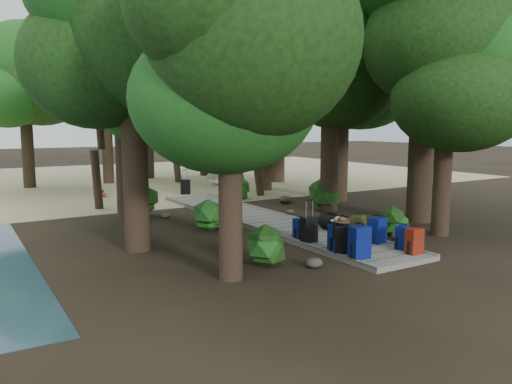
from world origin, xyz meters
TOP-DOWN VIEW (x-y plane):
  - ground at (0.00, 0.00)m, footprint 120.00×120.00m
  - sand_beach at (0.00, 16.00)m, footprint 40.00×22.00m
  - boardwalk at (0.00, 1.00)m, footprint 2.00×12.00m
  - backpack_left_a at (-0.75, -4.20)m, footprint 0.45×0.33m
  - backpack_left_b at (-0.77, -3.61)m, footprint 0.47×0.41m
  - backpack_left_c at (-0.74, -3.42)m, footprint 0.42×0.33m
  - backpack_left_d at (-0.61, -1.82)m, footprint 0.38×0.27m
  - backpack_right_a at (0.63, -4.55)m, footprint 0.37×0.27m
  - backpack_right_b at (0.75, -4.07)m, footprint 0.42×0.36m
  - backpack_right_c at (0.70, -3.30)m, footprint 0.47×0.38m
  - backpack_right_d at (0.80, -2.48)m, footprint 0.49×0.42m
  - duffel_right_khaki at (0.81, -1.93)m, footprint 0.51×0.70m
  - duffel_right_black at (0.74, -1.50)m, footprint 0.53×0.76m
  - suitcase_on_boardwalk at (-0.75, -2.35)m, footprint 0.42×0.24m
  - lone_suitcase_on_sand at (0.41, 8.20)m, footprint 0.46×0.33m
  - hat_brown at (-0.73, -3.55)m, footprint 0.39×0.39m
  - hat_white at (-0.72, -3.41)m, footprint 0.34×0.34m
  - kayak at (-3.00, 9.68)m, footprint 1.02×2.85m
  - sun_lounger at (3.29, 10.52)m, footprint 0.73×1.93m
  - tree_right_a at (3.23, -3.21)m, footprint 4.26×4.26m
  - tree_right_b at (4.35, -1.49)m, footprint 6.28×6.28m
  - tree_right_c at (3.15, 1.58)m, footprint 5.23×5.23m
  - tree_right_d at (5.14, 3.33)m, footprint 5.65×5.65m
  - tree_right_e at (4.25, 7.64)m, footprint 5.61×5.61m
  - tree_right_f at (6.69, 10.16)m, footprint 6.22×6.22m
  - tree_left_a at (-3.76, -3.68)m, footprint 4.08×4.08m
  - tree_left_b at (-4.61, -0.40)m, footprint 4.93×4.93m
  - tree_left_c at (-3.68, 3.56)m, footprint 4.73×4.73m
  - tree_back_a at (-1.33, 14.36)m, footprint 4.66×4.66m
  - tree_back_b at (1.34, 15.73)m, footprint 5.60×5.60m
  - tree_back_c at (4.89, 15.37)m, footprint 5.62×5.62m
  - tree_back_d at (-5.19, 14.51)m, footprint 4.94×4.94m
  - palm_right_a at (3.20, 6.37)m, footprint 4.52×4.52m
  - palm_right_b at (5.10, 11.61)m, footprint 4.03×4.03m
  - palm_right_c at (2.24, 13.00)m, footprint 4.93×4.93m
  - palm_left_a at (-4.10, 6.27)m, footprint 4.18×4.18m
  - rock_left_a at (-1.81, -3.92)m, footprint 0.40×0.36m
  - rock_left_b at (-2.97, -2.10)m, footprint 0.31×0.28m
  - rock_left_c at (-1.59, 0.47)m, footprint 0.47×0.42m
  - rock_left_d at (-2.43, 3.32)m, footprint 0.31×0.28m
  - rock_right_a at (1.78, -3.06)m, footprint 0.45×0.41m
  - rock_right_b at (2.28, -0.85)m, footprint 0.52×0.46m
  - rock_right_c at (1.59, 1.76)m, footprint 0.28×0.26m
  - rock_right_d at (2.81, 3.82)m, footprint 0.54×0.49m
  - shrub_left_a at (-2.68, -3.33)m, footprint 1.02×1.02m
  - shrub_left_b at (-2.08, 0.56)m, footprint 0.95×0.95m
  - shrub_left_c at (-2.99, 4.03)m, footprint 1.24×1.24m
  - shrub_right_a at (1.94, -2.62)m, footprint 0.94×0.94m
  - shrub_right_b at (3.00, 1.81)m, footprint 1.39×1.39m
  - shrub_right_c at (1.78, 5.68)m, footprint 0.81×0.81m

SIDE VIEW (x-z plane):
  - ground at x=0.00m, z-range 0.00..0.00m
  - sand_beach at x=0.00m, z-range 0.00..0.02m
  - boardwalk at x=0.00m, z-range 0.00..0.12m
  - rock_right_c at x=1.59m, z-range 0.00..0.16m
  - rock_left_b at x=-2.97m, z-range 0.00..0.17m
  - rock_left_d at x=-2.43m, z-range 0.00..0.17m
  - rock_left_a at x=-1.81m, z-range 0.00..0.22m
  - rock_right_a at x=1.78m, z-range 0.00..0.25m
  - rock_left_c at x=-1.59m, z-range 0.00..0.26m
  - rock_right_b at x=2.28m, z-range 0.00..0.28m
  - rock_right_d at x=2.81m, z-range 0.00..0.30m
  - kayak at x=-3.00m, z-range 0.02..0.30m
  - sun_lounger at x=3.29m, z-range 0.02..0.63m
  - duffel_right_khaki at x=0.81m, z-range 0.12..0.56m
  - duffel_right_black at x=0.74m, z-range 0.12..0.57m
  - lone_suitcase_on_sand at x=0.41m, z-range 0.02..0.67m
  - shrub_right_c at x=1.78m, z-range 0.00..0.73m
  - backpack_left_d at x=-0.61m, z-range 0.12..0.69m
  - shrub_right_a at x=1.94m, z-range 0.00..0.84m
  - shrub_left_b at x=-2.08m, z-range 0.00..0.85m
  - backpack_right_d at x=0.80m, z-range 0.12..0.74m
  - backpack_right_b at x=0.75m, z-range 0.12..0.75m
  - suitcase_on_boardwalk at x=-0.75m, z-range 0.12..0.77m
  - backpack_right_a at x=0.63m, z-range 0.12..0.79m
  - shrub_left_a at x=-2.68m, z-range 0.00..0.92m
  - backpack_right_c at x=0.70m, z-range 0.12..0.83m
  - backpack_left_c at x=-0.74m, z-range 0.12..0.85m
  - backpack_left_b at x=-0.77m, z-range 0.12..0.86m
  - backpack_left_a at x=-0.75m, z-range 0.12..0.94m
  - shrub_left_c at x=-2.99m, z-range 0.00..1.11m
  - shrub_right_b at x=3.00m, z-range 0.00..1.25m
  - hat_white at x=-0.72m, z-range 0.85..0.96m
  - hat_brown at x=-0.73m, z-range 0.86..0.97m
  - palm_left_a at x=-4.10m, z-range 0.00..6.65m
  - tree_left_a at x=-3.76m, z-range 0.00..6.80m
  - tree_right_a at x=3.23m, z-range 0.00..7.10m
  - palm_right_a at x=3.20m, z-range 0.00..7.70m
  - palm_right_b at x=5.10m, z-range 0.00..7.78m
  - palm_right_c at x=2.24m, z-range 0.00..7.85m
  - tree_back_a at x=-1.33m, z-range 0.00..8.07m
  - tree_left_c at x=-3.68m, z-range 0.00..8.23m
  - tree_back_d at x=-5.19m, z-range 0.00..8.24m
  - tree_left_b at x=-4.61m, z-range 0.00..8.87m
  - tree_right_c at x=3.15m, z-range 0.00..9.05m
  - tree_back_b at x=1.34m, z-range 0.00..9.99m
  - tree_right_e at x=4.25m, z-range 0.00..10.09m
  - tree_back_c at x=4.89m, z-range 0.00..10.11m
  - tree_right_d at x=5.14m, z-range 0.00..10.37m
  - tree_right_f at x=6.69m, z-range 0.00..11.10m
  - tree_right_b at x=4.35m, z-range 0.00..11.22m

